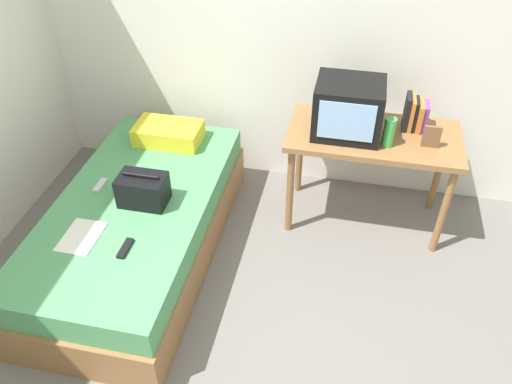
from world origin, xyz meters
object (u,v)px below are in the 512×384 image
at_px(bed, 138,227).
at_px(remote_silver, 100,185).
at_px(tv, 348,108).
at_px(handbag, 143,190).
at_px(picture_frame, 432,137).
at_px(pillow, 168,133).
at_px(magazine, 81,237).
at_px(desk, 372,145).
at_px(remote_dark, 125,248).
at_px(water_bottle, 389,132).
at_px(book_row, 415,114).

bearing_deg(bed, remote_silver, 162.75).
distance_m(tv, handbag, 1.43).
bearing_deg(handbag, picture_frame, 19.45).
bearing_deg(handbag, bed, 176.17).
relative_size(picture_frame, handbag, 0.50).
bearing_deg(pillow, magazine, -98.29).
xyz_separation_m(bed, desk, (1.49, 0.70, 0.42)).
distance_m(handbag, remote_dark, 0.44).
xyz_separation_m(desk, remote_dark, (-1.35, -1.13, -0.16)).
xyz_separation_m(bed, remote_dark, (0.14, -0.43, 0.26)).
relative_size(handbag, remote_silver, 2.08).
distance_m(water_bottle, pillow, 1.60).
height_order(book_row, magazine, book_row).
distance_m(tv, water_bottle, 0.31).
height_order(handbag, magazine, handbag).
bearing_deg(handbag, desk, 26.68).
height_order(picture_frame, handbag, picture_frame).
relative_size(remote_dark, remote_silver, 1.08).
relative_size(tv, magazine, 1.52).
xyz_separation_m(desk, book_row, (0.25, 0.13, 0.20)).
distance_m(tv, remote_silver, 1.72).
bearing_deg(remote_dark, tv, 43.99).
height_order(remote_dark, remote_silver, same).
xyz_separation_m(pillow, remote_silver, (-0.26, -0.63, -0.06)).
bearing_deg(handbag, magazine, -122.83).
bearing_deg(book_row, picture_frame, -63.92).
bearing_deg(tv, handbag, -150.38).
xyz_separation_m(tv, water_bottle, (0.28, -0.11, -0.08)).
xyz_separation_m(bed, book_row, (1.73, 0.82, 0.62)).
distance_m(tv, picture_frame, 0.56).
bearing_deg(water_bottle, book_row, 56.47).
relative_size(desk, remote_dark, 7.44).
bearing_deg(water_bottle, remote_silver, -165.11).
bearing_deg(remote_silver, pillow, 67.30).
distance_m(handbag, magazine, 0.47).
height_order(handbag, remote_silver, handbag).
bearing_deg(remote_silver, picture_frame, 14.16).
distance_m(pillow, handbag, 0.72).
height_order(pillow, magazine, pillow).
bearing_deg(tv, picture_frame, -6.97).
bearing_deg(remote_silver, tv, 20.99).
relative_size(book_row, remote_dark, 1.54).
bearing_deg(desk, remote_dark, -139.98).
bearing_deg(book_row, bed, -154.63).
height_order(desk, picture_frame, picture_frame).
bearing_deg(magazine, bed, 67.51).
distance_m(magazine, remote_dark, 0.30).
distance_m(book_row, magazine, 2.28).
relative_size(pillow, remote_silver, 3.38).
bearing_deg(remote_dark, book_row, 38.21).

